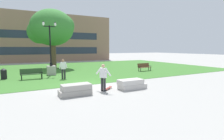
{
  "coord_description": "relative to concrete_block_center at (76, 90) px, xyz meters",
  "views": [
    {
      "loc": [
        -4.19,
        -11.92,
        2.7
      ],
      "look_at": [
        1.37,
        -1.4,
        1.2
      ],
      "focal_mm": 28.0,
      "sensor_mm": 36.0,
      "label": 1
    }
  ],
  "objects": [
    {
      "name": "ground_plane",
      "position": [
        1.45,
        2.25,
        -0.31
      ],
      "size": [
        140.0,
        140.0,
        0.0
      ],
      "primitive_type": "plane",
      "color": "#A3A09B"
    },
    {
      "name": "grass_lawn",
      "position": [
        1.45,
        12.25,
        -0.3
      ],
      "size": [
        40.0,
        20.0,
        0.02
      ],
      "primitive_type": "cube",
      "color": "#3D752D",
      "rests_on": "ground"
    },
    {
      "name": "concrete_block_center",
      "position": [
        0.0,
        0.0,
        0.0
      ],
      "size": [
        1.8,
        0.9,
        0.64
      ],
      "color": "#9E9991",
      "rests_on": "ground"
    },
    {
      "name": "concrete_block_left",
      "position": [
        3.73,
        -0.21,
        0.0
      ],
      "size": [
        1.87,
        0.9,
        0.64
      ],
      "color": "#BCB7B2",
      "rests_on": "ground"
    },
    {
      "name": "person_skateboarder",
      "position": [
        1.81,
        0.1,
        0.66
      ],
      "size": [
        0.55,
        1.26,
        1.71
      ],
      "color": "#28282D",
      "rests_on": "ground"
    },
    {
      "name": "skateboard",
      "position": [
        2.21,
        0.33,
        -0.22
      ],
      "size": [
        0.93,
        0.77,
        0.14
      ],
      "color": "maroon",
      "rests_on": "ground"
    },
    {
      "name": "park_bench_near_left",
      "position": [
        10.17,
        6.62,
        0.23
      ],
      "size": [
        1.84,
        0.71,
        0.9
      ],
      "color": "brown",
      "rests_on": "grass_lawn"
    },
    {
      "name": "park_bench_near_right",
      "position": [
        -1.91,
        6.83,
        0.23
      ],
      "size": [
        1.82,
        0.59,
        0.9
      ],
      "color": "#284723",
      "rests_on": "grass_lawn"
    },
    {
      "name": "lamp_post_left",
      "position": [
        0.0,
        8.59,
        0.78
      ],
      "size": [
        1.32,
        0.8,
        5.27
      ],
      "color": "#ADA89E",
      "rests_on": "grass_lawn"
    },
    {
      "name": "tree_far_right",
      "position": [
        1.16,
        14.6,
        4.95
      ],
      "size": [
        5.8,
        5.52,
        7.67
      ],
      "color": "brown",
      "rests_on": "grass_lawn"
    },
    {
      "name": "trash_bin",
      "position": [
        -4.05,
        7.92,
        0.2
      ],
      "size": [
        0.49,
        0.49,
        0.96
      ],
      "color": "black",
      "rests_on": "grass_lawn"
    },
    {
      "name": "person_bystander_near_lawn",
      "position": [
        0.57,
        5.67,
        0.68
      ],
      "size": [
        0.72,
        0.31,
        1.71
      ],
      "color": "#28282D",
      "rests_on": "grass_lawn"
    },
    {
      "name": "building_facade_distant",
      "position": [
        3.16,
        26.75,
        4.4
      ],
      "size": [
        24.76,
        1.03,
        9.44
      ],
      "color": "#8E6B56",
      "rests_on": "ground"
    }
  ]
}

